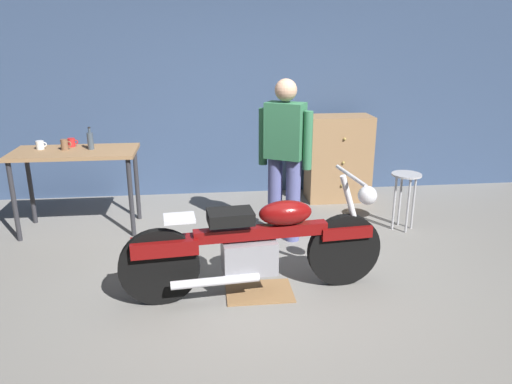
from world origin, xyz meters
name	(u,v)px	position (x,y,z in m)	size (l,w,h in m)	color
ground_plane	(270,289)	(0.00, 0.00, 0.00)	(12.00, 12.00, 0.00)	gray
back_wall	(241,77)	(0.00, 2.80, 1.55)	(8.00, 0.12, 3.10)	#384C70
workbench	(75,161)	(-1.89, 1.58, 0.79)	(1.30, 0.64, 0.90)	#99724C
motorcycle	(257,244)	(-0.11, -0.05, 0.45)	(2.19, 0.62, 1.00)	black
person_standing	(285,154)	(0.30, 1.08, 0.93)	(0.50, 0.38, 1.67)	#575C98
shop_stool	(406,186)	(1.66, 1.19, 0.50)	(0.32, 0.32, 0.64)	#B2B2B7
wooden_dresser	(338,158)	(1.21, 2.30, 0.55)	(0.80, 0.47, 1.10)	#99724C
drip_tray	(259,292)	(-0.09, -0.05, 0.01)	(0.56, 0.40, 0.01)	olive
mug_red_diner	(72,142)	(-1.95, 1.77, 0.95)	(0.11, 0.08, 0.09)	red
mug_brown_stoneware	(65,145)	(-1.99, 1.61, 0.96)	(0.11, 0.07, 0.11)	brown
mug_white_ceramic	(40,145)	(-2.26, 1.68, 0.95)	(0.11, 0.08, 0.09)	white
bottle	(90,140)	(-1.72, 1.61, 1.00)	(0.06, 0.06, 0.24)	#3F4C59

